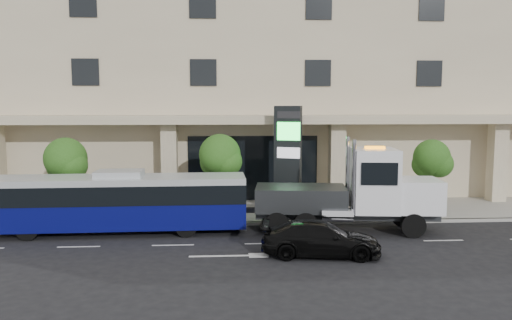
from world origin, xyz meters
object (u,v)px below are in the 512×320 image
Objects in this scene: signage_pylon at (288,159)px; tow_truck at (355,193)px; black_sedan at (321,239)px; city_bus at (120,201)px.

tow_truck is at bearing -31.48° from signage_pylon.
black_sedan is 0.82× the size of signage_pylon.
city_bus is 9.73m from black_sedan.
tow_truck is 4.63m from black_sedan.
city_bus is 2.02× the size of signage_pylon.
city_bus is at bearing -175.08° from tow_truck.
signage_pylon reaches higher than city_bus.
tow_truck reaches higher than black_sedan.
city_bus reaches higher than black_sedan.
city_bus is at bearing -134.61° from signage_pylon.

